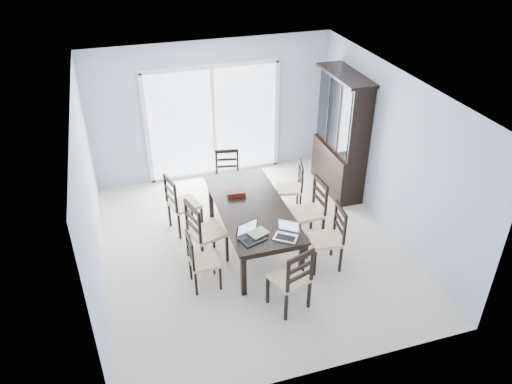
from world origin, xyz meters
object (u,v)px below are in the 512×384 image
Objects in this scene: laptop_silver at (286,235)px; game_box at (236,193)px; laptop_dark at (253,236)px; chair_end_far at (228,171)px; chair_right_mid at (313,204)px; chair_end_near at (294,274)px; hot_tub at (175,136)px; dining_table at (252,210)px; chair_right_near at (332,231)px; chair_left_near at (198,256)px; chair_left_far at (178,198)px; chair_right_far at (295,182)px; chair_left_mid at (201,227)px; cell_phone at (277,240)px; china_hutch at (341,136)px.

laptop_silver is 1.31m from game_box.
chair_end_far is at bearing 65.61° from laptop_dark.
chair_right_mid is 1.67m from chair_end_near.
game_box is at bearing -81.12° from hot_tub.
chair_end_near is at bearing -85.29° from dining_table.
chair_right_near is at bearing -16.59° from laptop_dark.
chair_end_far is at bearing 153.28° from chair_left_near.
chair_right_near reaches higher than laptop_silver.
chair_right_mid reaches higher than chair_left_far.
chair_right_mid is 1.20m from game_box.
chair_left_far is 2.73m from hot_tub.
chair_left_far reaches higher than laptop_dark.
laptop_dark is at bearing 94.99° from chair_end_far.
chair_end_near is at bearing -81.37° from hot_tub.
chair_end_near is (-0.85, -0.72, 0.01)m from chair_right_near.
laptop_dark is 1.40× the size of game_box.
hot_tub is (-0.84, 4.34, -0.36)m from laptop_silver.
chair_end_near reaches higher than chair_right_far.
chair_left_near is at bearing -128.97° from game_box.
chair_left_near reaches higher than dining_table.
chair_right_mid is 3.10× the size of laptop_silver.
laptop_dark is (0.59, -0.67, 0.17)m from chair_left_mid.
chair_end_near is at bearing -57.41° from cell_phone.
chair_end_near is at bearing 12.36° from chair_left_far.
laptop_dark is at bearing -137.66° from china_hutch.
chair_left_mid is 1.89m from chair_right_near.
chair_end_near is at bearing 18.42° from chair_left_mid.
chair_left_far is at bearing -170.64° from china_hutch.
chair_end_far reaches higher than game_box.
chair_end_near reaches higher than laptop_dark.
chair_right_mid reaches higher than laptop_dark.
chair_left_far is 3.04× the size of laptop_silver.
chair_right_mid reaches higher than dining_table.
game_box is (-0.22, 1.27, 0.03)m from cell_phone.
hot_tub is (-0.63, 3.45, -0.23)m from dining_table.
chair_right_near is 2.97× the size of laptop_silver.
laptop_silver is at bearing 30.95° from cell_phone.
hot_tub is at bearing 157.85° from chair_left_far.
chair_left_mid is 1.63m from chair_end_near.
laptop_dark is (0.74, -0.15, 0.27)m from chair_left_near.
chair_right_near reaches higher than chair_end_far.
chair_left_far reaches higher than dining_table.
china_hutch is 2.92m from cell_phone.
hot_tub is (-0.40, 4.25, -0.37)m from laptop_dark.
china_hutch is 7.81× the size of game_box.
china_hutch is at bearing 99.45° from chair_left_mid.
hot_tub is (-0.75, 4.92, -0.17)m from chair_end_near.
chair_right_mid is 1.03× the size of chair_end_near.
chair_end_near is at bearing -62.50° from laptop_silver.
chair_left_mid is 3.59m from hot_tub.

